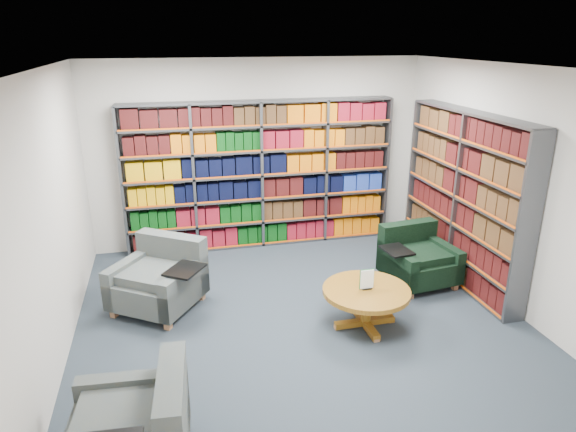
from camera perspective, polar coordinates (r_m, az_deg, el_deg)
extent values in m
cube|color=#1E292F|center=(6.06, 1.37, -11.31)|extent=(5.00, 5.00, 0.01)
cube|color=white|center=(5.22, 1.62, 16.26)|extent=(5.00, 5.00, 0.01)
cube|color=beige|center=(7.84, -3.32, 6.94)|extent=(5.00, 0.01, 2.80)
cube|color=beige|center=(3.33, 13.00, -11.70)|extent=(5.00, 0.01, 2.80)
cube|color=beige|center=(5.42, -25.00, -0.65)|extent=(0.01, 5.00, 2.80)
cube|color=beige|center=(6.57, 23.13, 2.91)|extent=(0.01, 5.00, 2.80)
cube|color=#47494F|center=(7.75, -3.05, 4.52)|extent=(4.00, 0.28, 2.20)
cube|color=silver|center=(7.88, -3.23, 4.75)|extent=(4.00, 0.02, 2.20)
cube|color=#D84C0A|center=(7.63, -2.87, 4.27)|extent=(4.00, 0.01, 2.20)
cube|color=black|center=(8.04, -2.93, -1.84)|extent=(3.88, 0.21, 0.29)
cube|color=#04320A|center=(7.91, -2.98, 0.63)|extent=(3.88, 0.21, 0.29)
cube|color=#C28306|center=(7.80, -3.02, 3.18)|extent=(3.88, 0.21, 0.29)
cube|color=#C28306|center=(7.71, -3.07, 5.80)|extent=(3.88, 0.21, 0.29)
cube|color=black|center=(7.63, -3.12, 8.47)|extent=(3.88, 0.21, 0.29)
cube|color=black|center=(7.57, -3.17, 11.20)|extent=(3.88, 0.21, 0.29)
cube|color=#47494F|center=(7.03, 18.89, 1.89)|extent=(0.28, 2.50, 2.20)
cube|color=silver|center=(7.10, 19.78, 1.95)|extent=(0.02, 2.50, 2.20)
cube|color=#D84C0A|center=(6.96, 17.99, 1.82)|extent=(0.02, 2.50, 2.20)
cube|color=black|center=(7.34, 18.11, -4.99)|extent=(0.21, 2.38, 0.29)
cube|color=#3D2512|center=(7.20, 18.42, -2.32)|extent=(0.21, 2.38, 0.29)
cube|color=black|center=(7.08, 18.73, 0.43)|extent=(0.21, 2.38, 0.29)
cube|color=#3D2512|center=(6.98, 19.05, 3.28)|extent=(0.21, 2.38, 0.29)
cube|color=#3D2512|center=(6.89, 19.39, 6.21)|extent=(0.21, 2.38, 0.29)
cube|color=#3D2512|center=(6.82, 19.73, 9.20)|extent=(0.21, 2.38, 0.29)
cube|color=#10223F|center=(6.34, -14.28, -7.78)|extent=(1.24, 1.24, 0.32)
cube|color=#10223F|center=(6.51, -12.68, -4.96)|extent=(0.85, 0.67, 0.72)
cube|color=#10223F|center=(6.51, -17.08, -6.51)|extent=(0.62, 0.81, 0.48)
cube|color=#10223F|center=(6.11, -11.40, -7.80)|extent=(0.62, 0.81, 0.48)
cube|color=black|center=(5.93, -11.41, -5.87)|extent=(0.53, 0.55, 0.02)
cube|color=#986644|center=(6.39, -18.77, -10.15)|extent=(0.10, 0.10, 0.10)
cube|color=#986644|center=(5.99, -13.18, -11.70)|extent=(0.10, 0.10, 0.10)
cube|color=#986644|center=(6.89, -14.92, -7.48)|extent=(0.10, 0.10, 0.10)
cube|color=#986644|center=(6.52, -9.59, -8.69)|extent=(0.10, 0.10, 0.10)
cube|color=black|center=(6.96, 14.34, -5.44)|extent=(0.91, 0.91, 0.29)
cube|color=black|center=(7.13, 13.04, -3.14)|extent=(0.83, 0.28, 0.65)
cube|color=black|center=(6.75, 11.98, -5.37)|extent=(0.22, 0.82, 0.43)
cube|color=black|center=(7.13, 16.68, -4.44)|extent=(0.22, 0.82, 0.43)
cube|color=black|center=(6.60, 11.99, -3.73)|extent=(0.35, 0.43, 0.02)
cube|color=#986644|center=(6.63, 13.43, -8.53)|extent=(0.07, 0.07, 0.09)
cube|color=#986644|center=(7.00, 18.04, -7.43)|extent=(0.07, 0.07, 0.09)
cube|color=#986644|center=(7.12, 10.46, -6.24)|extent=(0.07, 0.07, 0.09)
cube|color=#986644|center=(7.47, 14.90, -5.34)|extent=(0.07, 0.07, 0.09)
cube|color=#10223F|center=(4.16, -12.61, -20.75)|extent=(0.26, 0.88, 0.70)
cube|color=#10223F|center=(4.55, -16.75, -18.96)|extent=(0.88, 0.20, 0.46)
cube|color=#986644|center=(4.68, -11.75, -21.65)|extent=(0.07, 0.07, 0.10)
cylinder|color=olive|center=(5.78, 8.70, -8.25)|extent=(0.97, 0.97, 0.05)
cylinder|color=olive|center=(5.88, 8.60, -10.11)|extent=(0.13, 0.13, 0.39)
cube|color=olive|center=(5.97, 8.51, -11.56)|extent=(0.70, 0.09, 0.06)
cube|color=olive|center=(5.97, 8.51, -11.56)|extent=(0.09, 0.70, 0.06)
cube|color=black|center=(5.76, 8.72, -7.97)|extent=(0.11, 0.05, 0.01)
cube|color=white|center=(5.71, 8.78, -6.96)|extent=(0.15, 0.01, 0.22)
cube|color=#145926|center=(5.72, 8.75, -6.92)|extent=(0.17, 0.00, 0.23)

